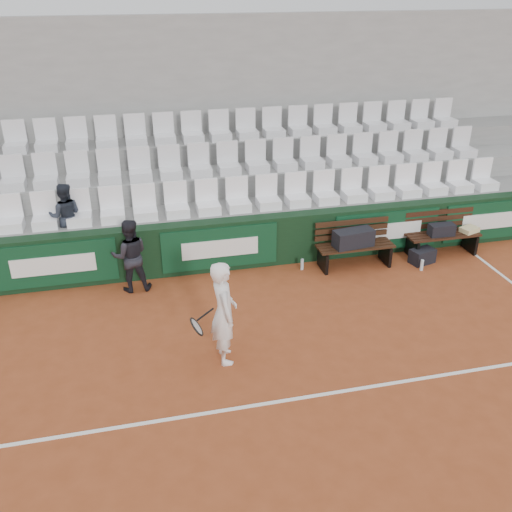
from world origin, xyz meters
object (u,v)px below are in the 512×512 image
Objects in this scene: water_bottle_far at (422,265)px; water_bottle_near at (302,264)px; sports_bag_left at (353,238)px; sports_bag_ground at (422,256)px; ball_kid at (130,256)px; tennis_player at (224,312)px; bench_left at (354,255)px; sports_bag_right at (442,230)px; spectator_c at (62,193)px; bench_right at (441,244)px.

water_bottle_near is at bearing 165.86° from water_bottle_far.
sports_bag_left is 3.48× the size of water_bottle_far.
water_bottle_far is (-0.16, -0.30, -0.03)m from sports_bag_ground.
tennis_player is at bearing 116.26° from ball_kid.
sports_bag_left is at bearing -6.45° from water_bottle_near.
tennis_player is (-3.02, -2.37, 0.58)m from bench_left.
sports_bag_left reaches higher than sports_bag_ground.
sports_bag_ground is at bearing -154.63° from sports_bag_right.
sports_bag_left is 0.62× the size of spectator_c.
sports_bag_ground is 4.94m from tennis_player.
tennis_player is 4.18m from spectator_c.
sports_bag_ground is at bearing -7.70° from bench_left.
sports_bag_left is at bearing -158.45° from bench_left.
ball_kid reaches higher than bench_right.
sports_bag_right reaches higher than sports_bag_ground.
sports_bag_right is 0.41× the size of spectator_c.
water_bottle_near is at bearing 175.34° from bench_left.
water_bottle_near is at bearing -179.89° from bench_right.
sports_bag_left is at bearing 160.28° from water_bottle_far.
water_bottle_near is (-2.89, 0.04, -0.46)m from sports_bag_right.
spectator_c is at bearing 167.89° from water_bottle_near.
bench_left is 1.38m from sports_bag_ground.
water_bottle_far is 4.67m from tennis_player.
water_bottle_far is at bearing 173.57° from ball_kid.
bench_right is 6.20m from ball_kid.
spectator_c is at bearing 172.37° from sports_bag_right.
ball_kid is at bearing 178.86° from sports_bag_left.
sports_bag_left is at bearing -176.67° from bench_right.
spectator_c is at bearing 167.19° from water_bottle_far.
water_bottle_far is at bearing 168.19° from spectator_c.
tennis_player reaches higher than bench_left.
spectator_c is (-6.70, 1.19, 1.47)m from sports_bag_ground.
sports_bag_right is 2.28× the size of water_bottle_near.
tennis_player reaches higher than sports_bag_right.
sports_bag_left is (-0.06, -0.03, 0.39)m from bench_left.
tennis_player is 2.73m from ball_kid.
bench_left is 6.74× the size of water_bottle_near.
water_bottle_far is at bearing -140.86° from sports_bag_right.
tennis_player is (-2.95, -2.34, 0.19)m from sports_bag_left.
water_bottle_near is 0.14× the size of tennis_player.
sports_bag_left is 0.48× the size of tennis_player.
sports_bag_ground is (-0.56, -0.27, -0.08)m from bench_right.
tennis_player is (-4.38, -2.18, 0.66)m from sports_bag_ground.
bench_right is (1.93, 0.09, 0.00)m from bench_left.
bench_left is 1.21× the size of spectator_c.
bench_left is at bearing -177.31° from bench_right.
ball_kid is (-5.46, 0.54, 0.57)m from water_bottle_far.
water_bottle_near is 3.27m from ball_kid.
sports_bag_right is 0.37× the size of ball_kid.
spectator_c reaches higher than water_bottle_far.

